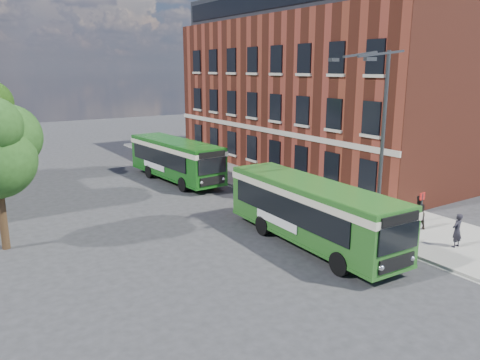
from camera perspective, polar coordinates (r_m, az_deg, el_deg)
ground at (r=23.02m, az=3.84°, el=-7.35°), size 120.00×120.00×0.00m
pavement at (r=33.14m, az=5.20°, el=-0.72°), size 6.00×48.00×0.15m
kerb_line at (r=31.41m, az=0.82°, el=-1.60°), size 0.12×48.00×0.01m
brick_office at (r=39.75m, az=9.85°, el=11.55°), size 12.10×26.00×14.20m
street_lamp at (r=23.65m, az=16.44°, el=4.70°), size 2.96×2.38×9.00m
bus_stop_sign at (r=23.64m, az=21.16°, el=-3.84°), size 0.35×0.08×2.52m
bus_front at (r=22.11m, az=8.70°, el=-3.36°), size 2.91×10.40×3.02m
bus_rear at (r=34.75m, az=-7.85°, el=2.84°), size 3.18×10.02×3.02m
pedestrian_a at (r=23.69m, az=24.94°, el=-5.59°), size 0.60×0.41×1.60m
pedestrian_b at (r=25.48m, az=20.89°, el=-3.71°), size 1.04×0.93×1.76m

